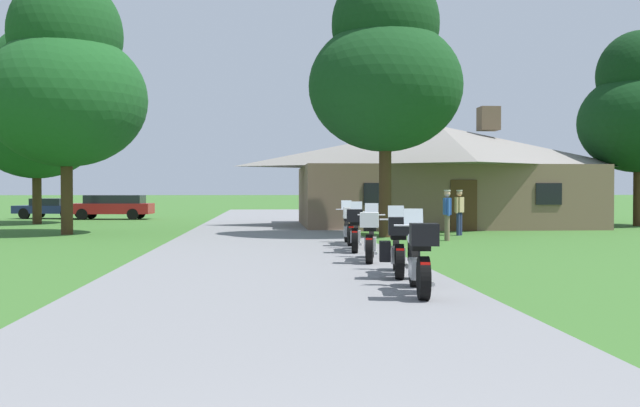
% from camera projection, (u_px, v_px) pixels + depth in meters
% --- Properties ---
extents(ground_plane, '(500.00, 500.00, 0.00)m').
position_uv_depth(ground_plane, '(271.00, 243.00, 22.13)').
color(ground_plane, '#386628').
extents(asphalt_driveway, '(6.40, 80.00, 0.06)m').
position_uv_depth(asphalt_driveway, '(272.00, 248.00, 20.14)').
color(asphalt_driveway, slate).
rests_on(asphalt_driveway, ground).
extents(motorcycle_white_nearest_to_camera, '(0.70, 2.08, 1.30)m').
position_uv_depth(motorcycle_white_nearest_to_camera, '(419.00, 258.00, 10.86)').
color(motorcycle_white_nearest_to_camera, black).
rests_on(motorcycle_white_nearest_to_camera, asphalt_driveway).
extents(motorcycle_black_second_in_row, '(0.90, 2.08, 1.30)m').
position_uv_depth(motorcycle_black_second_in_row, '(398.00, 247.00, 13.17)').
color(motorcycle_black_second_in_row, black).
rests_on(motorcycle_black_second_in_row, asphalt_driveway).
extents(motorcycle_red_third_in_row, '(0.82, 2.07, 1.30)m').
position_uv_depth(motorcycle_red_third_in_row, '(370.00, 236.00, 15.99)').
color(motorcycle_red_third_in_row, black).
rests_on(motorcycle_red_third_in_row, asphalt_driveway).
extents(motorcycle_silver_fourth_in_row, '(0.77, 2.08, 1.30)m').
position_uv_depth(motorcycle_silver_fourth_in_row, '(355.00, 230.00, 18.62)').
color(motorcycle_silver_fourth_in_row, black).
rests_on(motorcycle_silver_fourth_in_row, asphalt_driveway).
extents(motorcycle_silver_farthest_in_row, '(0.66, 2.08, 1.30)m').
position_uv_depth(motorcycle_silver_farthest_in_row, '(349.00, 226.00, 20.94)').
color(motorcycle_silver_farthest_in_row, black).
rests_on(motorcycle_silver_farthest_in_row, asphalt_driveway).
extents(stone_lodge, '(13.59, 8.42, 5.58)m').
position_uv_depth(stone_lodge, '(440.00, 175.00, 32.91)').
color(stone_lodge, brown).
rests_on(stone_lodge, ground).
extents(bystander_tan_shirt_near_lodge, '(0.40, 0.44, 1.69)m').
position_uv_depth(bystander_tan_shirt_near_lodge, '(459.00, 210.00, 26.07)').
color(bystander_tan_shirt_near_lodge, navy).
rests_on(bystander_tan_shirt_near_lodge, ground).
extents(bystander_blue_shirt_beside_signpost, '(0.24, 0.55, 1.69)m').
position_uv_depth(bystander_blue_shirt_beside_signpost, '(447.00, 212.00, 23.42)').
color(bystander_blue_shirt_beside_signpost, '#75664C').
rests_on(bystander_blue_shirt_beside_signpost, ground).
extents(tree_right_of_lodge, '(5.54, 5.54, 9.16)m').
position_uv_depth(tree_right_of_lodge, '(639.00, 108.00, 33.09)').
color(tree_right_of_lodge, '#422D19').
rests_on(tree_right_of_lodge, ground).
extents(tree_left_near, '(6.02, 6.02, 9.78)m').
position_uv_depth(tree_left_near, '(66.00, 80.00, 26.58)').
color(tree_left_near, '#422D19').
rests_on(tree_left_near, ground).
extents(tree_by_lodge_front, '(5.48, 5.48, 9.62)m').
position_uv_depth(tree_by_lodge_front, '(385.00, 68.00, 25.10)').
color(tree_by_lodge_front, '#422D19').
rests_on(tree_by_lodge_front, ground).
extents(tree_left_far, '(6.32, 6.32, 9.85)m').
position_uv_depth(tree_left_far, '(36.00, 109.00, 35.06)').
color(tree_left_far, '#422D19').
rests_on(tree_left_far, ground).
extents(parked_red_suv_far_left, '(4.69, 2.10, 1.40)m').
position_uv_depth(parked_red_suv_far_left, '(113.00, 206.00, 40.86)').
color(parked_red_suv_far_left, maroon).
rests_on(parked_red_suv_far_left, ground).
extents(parked_navy_sedan_far_left, '(4.50, 2.69, 1.20)m').
position_uv_depth(parked_navy_sedan_far_left, '(52.00, 208.00, 41.75)').
color(parked_navy_sedan_far_left, navy).
rests_on(parked_navy_sedan_far_left, ground).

